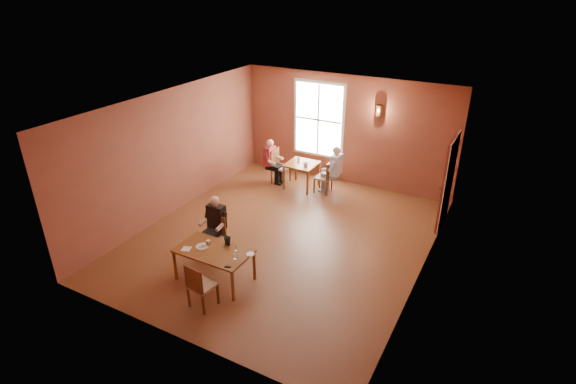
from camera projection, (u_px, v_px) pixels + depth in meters
The scene contains 29 objects.
ground at pixel (284, 238), 10.04m from camera, with size 6.00×7.00×0.01m, color brown.
wall_back at pixel (346, 131), 12.16m from camera, with size 6.00×0.04×3.00m, color brown.
wall_front at pixel (169, 261), 6.62m from camera, with size 6.00×0.04×3.00m, color brown.
wall_left at pixel (173, 152), 10.68m from camera, with size 0.04×7.00×3.00m, color brown.
wall_right at pixel (429, 208), 8.10m from camera, with size 0.04×7.00×3.00m, color brown.
ceiling at pixel (283, 106), 8.74m from camera, with size 6.00×7.00×0.04m, color white.
window at pixel (319, 120), 12.38m from camera, with size 1.36×0.10×1.96m, color white.
door at pixel (446, 183), 10.15m from camera, with size 0.12×1.04×2.10m, color maroon.
wall_sconce at pixel (379, 110), 11.39m from camera, with size 0.16×0.16×0.28m, color brown.
main_table at pixel (215, 265), 8.53m from camera, with size 1.41×0.79×0.66m, color brown, non-canonical shape.
chair_diner_main at pixel (214, 238), 9.22m from camera, with size 0.38×0.38×0.87m, color #472C13, non-canonical shape.
diner_main at pixel (212, 231), 9.12m from camera, with size 0.49×0.49×1.21m, color #2E201A, non-canonical shape.
chair_empty at pixel (202, 285), 7.80m from camera, with size 0.39×0.39×0.89m, color #55321B, non-canonical shape.
plate_food at pixel (202, 246), 8.48m from camera, with size 0.25×0.25×0.03m, color white.
sandwich at pixel (209, 243), 8.52m from camera, with size 0.08×0.08×0.10m, color #DEBA69.
goblet_a at pixel (237, 250), 8.26m from camera, with size 0.06×0.06×0.16m, color white, non-canonical shape.
goblet_b at pixel (235, 258), 8.00m from camera, with size 0.07×0.07×0.18m, color white, non-canonical shape.
menu_stand at pixel (227, 241), 8.51m from camera, with size 0.11×0.06×0.19m, color black.
knife at pixel (204, 257), 8.18m from camera, with size 0.19×0.02×0.00m, color silver.
napkin at pixel (186, 249), 8.42m from camera, with size 0.16×0.16×0.01m, color white.
side_plate at pixel (250, 254), 8.25m from camera, with size 0.15×0.15×0.01m, color white.
sunglasses at pixel (228, 267), 7.89m from camera, with size 0.11×0.03×0.01m, color black.
second_table at pixel (302, 175), 12.30m from camera, with size 0.80×0.80×0.70m, color brown, non-canonical shape.
chair_diner_white at pixel (323, 177), 11.98m from camera, with size 0.39×0.39×0.89m, color #3E1E0F, non-canonical shape.
diner_white at pixel (325, 170), 11.88m from camera, with size 0.51×0.51×1.28m, color white, non-canonical shape.
chair_diner_maroon at pixel (281, 166), 12.52m from camera, with size 0.43×0.43×0.97m, color brown, non-canonical shape.
diner_maroon at pixel (280, 162), 12.48m from camera, with size 0.48×0.48×1.21m, color maroon, non-canonical shape.
cup_a at pixel (306, 164), 11.94m from camera, with size 0.13×0.13×0.10m, color silver.
cup_b at pixel (299, 159), 12.31m from camera, with size 0.09×0.09×0.09m, color white.
Camera 1 is at (4.18, -7.51, 5.30)m, focal length 28.00 mm.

